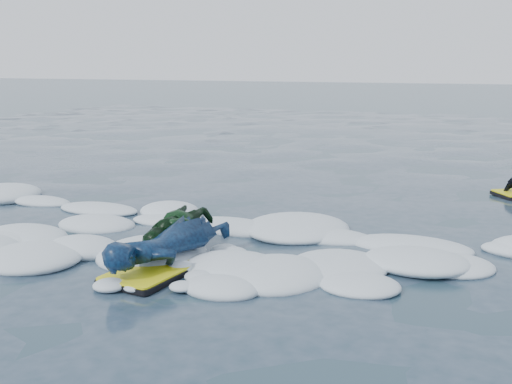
% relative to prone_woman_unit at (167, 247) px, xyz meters
% --- Properties ---
extents(ground, '(120.00, 120.00, 0.00)m').
position_rel_prone_woman_unit_xyz_m(ground, '(-0.44, 0.18, -0.23)').
color(ground, '#1B3942').
rests_on(ground, ground).
extents(foam_band, '(12.00, 3.10, 0.30)m').
position_rel_prone_woman_unit_xyz_m(foam_band, '(-0.44, 1.21, -0.23)').
color(foam_band, silver).
rests_on(foam_band, ground).
extents(prone_woman_unit, '(0.86, 1.77, 0.44)m').
position_rel_prone_woman_unit_xyz_m(prone_woman_unit, '(0.00, 0.00, 0.00)').
color(prone_woman_unit, black).
rests_on(prone_woman_unit, ground).
extents(prone_child_unit, '(0.63, 1.24, 0.46)m').
position_rel_prone_woman_unit_xyz_m(prone_child_unit, '(-0.18, 0.53, 0.01)').
color(prone_child_unit, black).
rests_on(prone_child_unit, ground).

